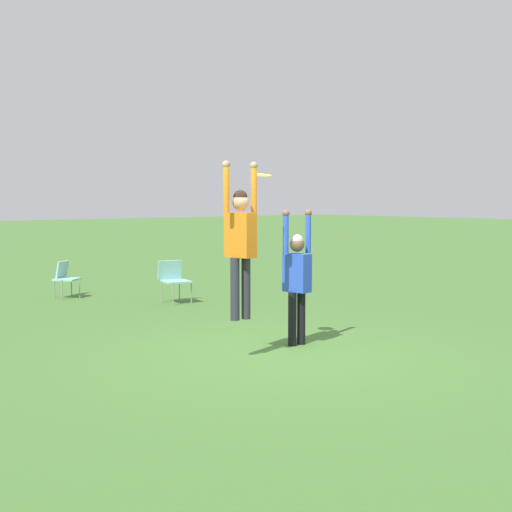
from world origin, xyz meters
TOP-DOWN VIEW (x-y plane):
  - ground_plane at (0.00, 0.00)m, footprint 120.00×120.00m
  - person_jumping at (-0.55, 0.08)m, footprint 0.56×0.43m
  - person_defending at (0.61, 0.25)m, footprint 0.54×0.41m
  - frisbee at (0.03, 0.33)m, footprint 0.26×0.26m
  - camping_chair_0 at (0.18, 7.01)m, footprint 0.65×0.72m
  - camping_chair_2 at (1.55, 4.91)m, footprint 0.60×0.64m

SIDE VIEW (x-z plane):
  - ground_plane at x=0.00m, z-range 0.00..0.00m
  - camping_chair_0 at x=0.18m, z-range 0.08..0.85m
  - camping_chair_2 at x=1.55m, z-range 0.09..0.94m
  - person_defending at x=0.61m, z-range 0.04..1.99m
  - person_jumping at x=-0.55m, z-range 0.58..2.64m
  - frisbee at x=0.03m, z-range 2.39..2.45m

